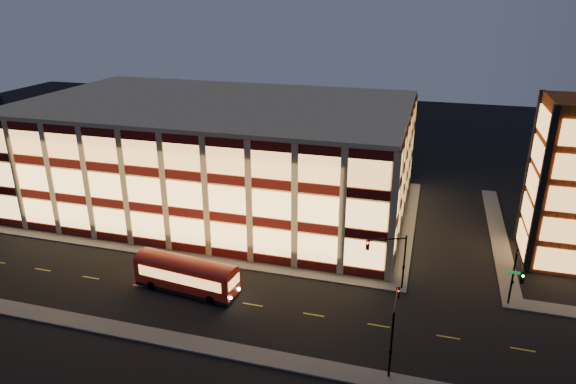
% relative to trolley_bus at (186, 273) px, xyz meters
% --- Properties ---
extents(ground, '(200.00, 200.00, 0.00)m').
position_rel_trolley_bus_xyz_m(ground, '(-2.89, 5.44, -1.99)').
color(ground, black).
rests_on(ground, ground).
extents(sidewalk_office_south, '(54.00, 2.00, 0.15)m').
position_rel_trolley_bus_xyz_m(sidewalk_office_south, '(-5.89, 6.44, -1.92)').
color(sidewalk_office_south, '#514F4C').
rests_on(sidewalk_office_south, ground).
extents(sidewalk_office_east, '(2.00, 30.00, 0.15)m').
position_rel_trolley_bus_xyz_m(sidewalk_office_east, '(20.11, 22.44, -1.92)').
color(sidewalk_office_east, '#514F4C').
rests_on(sidewalk_office_east, ground).
extents(sidewalk_tower_west, '(2.00, 30.00, 0.15)m').
position_rel_trolley_bus_xyz_m(sidewalk_tower_west, '(31.11, 22.44, -1.92)').
color(sidewalk_tower_west, '#514F4C').
rests_on(sidewalk_tower_west, ground).
extents(sidewalk_near, '(100.00, 2.00, 0.15)m').
position_rel_trolley_bus_xyz_m(sidewalk_near, '(-2.89, -7.56, -1.92)').
color(sidewalk_near, '#514F4C').
rests_on(sidewalk_near, ground).
extents(office_building, '(50.45, 30.45, 14.50)m').
position_rel_trolley_bus_xyz_m(office_building, '(-5.81, 22.35, 5.26)').
color(office_building, tan).
rests_on(office_building, ground).
extents(stair_tower, '(8.60, 8.60, 18.00)m').
position_rel_trolley_bus_xyz_m(stair_tower, '(37.06, 17.39, 7.00)').
color(stair_tower, '#8C3814').
rests_on(stair_tower, ground).
extents(traffic_signal_far, '(3.79, 1.87, 6.00)m').
position_rel_trolley_bus_xyz_m(traffic_signal_far, '(19.32, 5.67, 2.12)').
color(traffic_signal_far, black).
rests_on(traffic_signal_far, ground).
extents(traffic_signal_right, '(1.20, 4.37, 6.00)m').
position_rel_trolley_bus_xyz_m(traffic_signal_right, '(30.61, 4.81, 2.11)').
color(traffic_signal_right, black).
rests_on(traffic_signal_right, ground).
extents(traffic_signal_near, '(0.32, 4.45, 6.00)m').
position_rel_trolley_bus_xyz_m(traffic_signal_near, '(20.61, -5.59, 2.14)').
color(traffic_signal_near, black).
rests_on(traffic_signal_near, ground).
extents(trolley_bus, '(10.83, 3.83, 3.59)m').
position_rel_trolley_bus_xyz_m(trolley_bus, '(0.00, 0.00, 0.00)').
color(trolley_bus, '#A01208').
rests_on(trolley_bus, ground).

